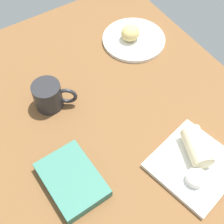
# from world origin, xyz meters

# --- Properties ---
(dining_table) EXTENTS (1.10, 0.90, 0.04)m
(dining_table) POSITION_xyz_m (0.00, 0.00, 0.02)
(dining_table) COLOR brown
(dining_table) RESTS_ON ground
(round_plate) EXTENTS (0.24, 0.24, 0.01)m
(round_plate) POSITION_xyz_m (-0.21, 0.25, 0.05)
(round_plate) COLOR white
(round_plate) RESTS_ON dining_table
(scone_pastry) EXTENTS (0.08, 0.09, 0.06)m
(scone_pastry) POSITION_xyz_m (-0.22, 0.24, 0.08)
(scone_pastry) COLOR tan
(scone_pastry) RESTS_ON round_plate
(square_plate) EXTENTS (0.26, 0.26, 0.02)m
(square_plate) POSITION_xyz_m (0.31, 0.10, 0.05)
(square_plate) COLOR white
(square_plate) RESTS_ON dining_table
(sauce_cup) EXTENTS (0.05, 0.05, 0.03)m
(sauce_cup) POSITION_xyz_m (0.35, 0.06, 0.07)
(sauce_cup) COLOR silver
(sauce_cup) RESTS_ON square_plate
(breakfast_wrap) EXTENTS (0.13, 0.10, 0.06)m
(breakfast_wrap) POSITION_xyz_m (0.28, 0.12, 0.09)
(breakfast_wrap) COLOR beige
(breakfast_wrap) RESTS_ON square_plate
(book_stack) EXTENTS (0.20, 0.15, 0.03)m
(book_stack) POSITION_xyz_m (0.17, -0.22, 0.06)
(book_stack) COLOR #387260
(book_stack) RESTS_ON dining_table
(coffee_mug) EXTENTS (0.10, 0.13, 0.09)m
(coffee_mug) POSITION_xyz_m (-0.11, -0.15, 0.09)
(coffee_mug) COLOR #262628
(coffee_mug) RESTS_ON dining_table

